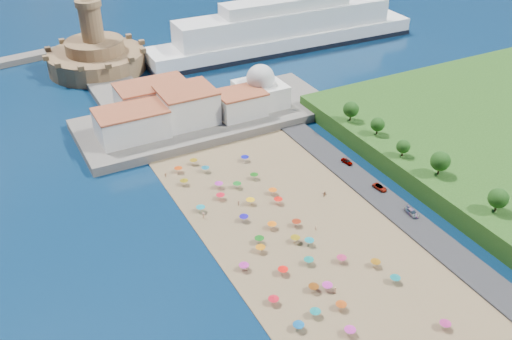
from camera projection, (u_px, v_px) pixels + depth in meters
ground at (288, 248)px, 142.33m from camera, size 700.00×700.00×0.00m
terrace at (208, 117)px, 200.20m from camera, size 90.00×36.00×3.00m
jetty at (118, 93)px, 217.92m from camera, size 18.00×70.00×2.40m
waterfront_buildings at (170, 108)px, 192.15m from camera, size 57.00×29.00×11.00m
domed_building at (260, 89)px, 202.62m from camera, size 16.00×16.00×15.00m
fortress at (96, 55)px, 237.49m from camera, size 40.00×40.00×32.40m
cruise_ship at (285, 31)px, 258.79m from camera, size 129.90×22.43×28.26m
beach_parasols at (308, 269)px, 132.55m from camera, size 31.64×116.42×2.20m
beachgoers at (293, 269)px, 134.00m from camera, size 39.38×98.95×1.89m
parked_cars at (383, 189)px, 162.10m from camera, size 2.63×34.33×1.41m
hillside_trees at (469, 186)px, 148.28m from camera, size 10.29×107.49×7.19m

